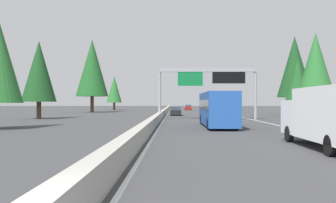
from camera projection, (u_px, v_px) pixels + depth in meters
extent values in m
plane|color=#38383A|center=(165.00, 115.00, 65.18)|extent=(320.00, 320.00, 0.00)
cube|color=#9E9B93|center=(166.00, 110.00, 85.18)|extent=(180.00, 0.56, 0.90)
cube|color=silver|center=(226.00, 114.00, 74.99)|extent=(160.00, 0.16, 0.01)
cube|color=silver|center=(167.00, 114.00, 75.17)|extent=(160.00, 0.16, 0.01)
cylinder|color=gray|center=(160.00, 96.00, 50.11)|extent=(0.36, 0.36, 6.12)
cylinder|color=gray|center=(256.00, 96.00, 49.90)|extent=(0.36, 0.36, 6.12)
cube|color=gray|center=(207.00, 70.00, 50.01)|extent=(0.50, 12.32, 0.50)
cube|color=#0C602D|center=(190.00, 78.00, 49.89)|extent=(0.12, 3.20, 1.90)
cube|color=black|center=(229.00, 78.00, 49.81)|extent=(0.16, 4.20, 1.50)
cube|color=white|center=(307.00, 117.00, 21.95)|extent=(2.38, 2.30, 1.90)
cylinder|color=black|center=(289.00, 134.00, 21.79)|extent=(0.90, 0.28, 0.90)
cylinder|color=black|center=(327.00, 134.00, 21.76)|extent=(0.90, 0.28, 0.90)
cylinder|color=black|center=(330.00, 146.00, 16.01)|extent=(0.90, 0.28, 0.90)
cube|color=#1E4793|center=(217.00, 109.00, 35.36)|extent=(11.50, 2.50, 2.90)
cube|color=#2D3847|center=(217.00, 105.00, 35.36)|extent=(11.04, 2.55, 0.84)
cylinder|color=black|center=(202.00, 119.00, 39.40)|extent=(1.00, 0.30, 1.00)
cylinder|color=black|center=(224.00, 119.00, 39.36)|extent=(1.00, 0.30, 1.00)
cylinder|color=black|center=(209.00, 124.00, 31.35)|extent=(1.00, 0.30, 1.00)
cylinder|color=black|center=(236.00, 124.00, 31.31)|extent=(1.00, 0.30, 1.00)
cube|color=silver|center=(216.00, 111.00, 71.26)|extent=(5.60, 2.00, 0.70)
cube|color=silver|center=(215.00, 107.00, 72.27)|extent=(2.24, 1.84, 0.90)
cube|color=#2D3847|center=(215.00, 106.00, 72.27)|extent=(2.02, 1.92, 0.41)
cylinder|color=black|center=(210.00, 112.00, 73.12)|extent=(0.80, 0.28, 0.80)
cylinder|color=black|center=(219.00, 112.00, 73.09)|extent=(0.80, 0.28, 0.80)
cylinder|color=black|center=(212.00, 112.00, 69.43)|extent=(0.80, 0.28, 0.80)
cylinder|color=black|center=(222.00, 112.00, 69.40)|extent=(0.80, 0.28, 0.80)
cube|color=maroon|center=(188.00, 108.00, 108.73)|extent=(4.40, 1.80, 0.76)
cube|color=#2D3847|center=(188.00, 106.00, 108.51)|extent=(2.46, 1.51, 0.56)
cylinder|color=black|center=(185.00, 109.00, 110.15)|extent=(0.64, 0.22, 0.64)
cylinder|color=black|center=(191.00, 109.00, 110.13)|extent=(0.64, 0.22, 0.64)
cylinder|color=black|center=(185.00, 109.00, 107.34)|extent=(0.64, 0.22, 0.64)
cylinder|color=black|center=(191.00, 109.00, 107.31)|extent=(0.64, 0.22, 0.64)
cube|color=black|center=(176.00, 112.00, 64.85)|extent=(4.40, 1.80, 0.76)
cube|color=#2D3847|center=(176.00, 108.00, 64.63)|extent=(2.46, 1.51, 0.56)
cylinder|color=black|center=(171.00, 113.00, 66.27)|extent=(0.64, 0.22, 0.64)
cylinder|color=black|center=(180.00, 113.00, 66.24)|extent=(0.64, 0.22, 0.64)
cylinder|color=black|center=(171.00, 114.00, 63.45)|extent=(0.64, 0.22, 0.64)
cylinder|color=black|center=(181.00, 114.00, 63.43)|extent=(0.64, 0.22, 0.64)
cylinder|color=#4C3823|center=(316.00, 112.00, 44.25)|extent=(0.60, 0.60, 2.23)
cone|color=#236028|center=(316.00, 67.00, 44.26)|extent=(4.47, 4.47, 7.92)
cylinder|color=#4C3823|center=(298.00, 110.00, 58.70)|extent=(0.57, 0.57, 1.96)
cone|color=#194C1E|center=(298.00, 81.00, 58.71)|extent=(3.92, 3.92, 6.94)
cylinder|color=#4C3823|center=(295.00, 106.00, 70.26)|extent=(0.70, 0.70, 3.12)
cone|color=#143D19|center=(295.00, 67.00, 70.27)|extent=(6.23, 6.23, 11.04)
cylinder|color=#4C3823|center=(39.00, 110.00, 51.68)|extent=(0.61, 0.61, 2.29)
cone|color=#143D19|center=(39.00, 71.00, 51.69)|extent=(4.57, 4.57, 8.11)
cylinder|color=#4C3823|center=(92.00, 104.00, 84.58)|extent=(0.74, 0.74, 3.49)
cone|color=#194C1E|center=(92.00, 68.00, 84.59)|extent=(6.99, 6.99, 12.39)
cylinder|color=#4C3823|center=(114.00, 106.00, 109.04)|extent=(0.59, 0.59, 2.10)
cone|color=#236028|center=(114.00, 89.00, 109.05)|extent=(4.20, 4.20, 7.44)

